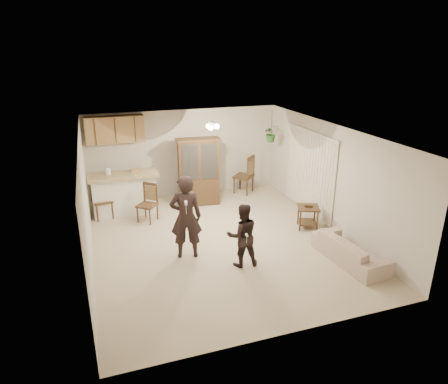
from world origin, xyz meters
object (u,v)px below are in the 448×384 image
object	(u,v)px
chair_hutch_left	(147,211)
side_table	(308,217)
child	(242,234)
chair_hutch_right	(244,182)
adult	(186,217)
china_hutch	(199,172)
sofa	(351,245)
chair_bar	(103,207)

from	to	relation	value
chair_hutch_left	side_table	bearing A→B (deg)	16.66
child	chair_hutch_right	world-z (taller)	child
side_table	chair_hutch_left	world-z (taller)	chair_hutch_left
adult	side_table	distance (m)	3.18
china_hutch	chair_hutch_right	bearing A→B (deg)	21.80
china_hutch	chair_hutch_right	distance (m)	1.68
china_hutch	side_table	size ratio (longest dim) A/B	2.85
chair_hutch_right	adult	bearing A→B (deg)	7.86
china_hutch	side_table	bearing A→B (deg)	-43.74
sofa	child	bearing A→B (deg)	70.39
child	chair_hutch_left	size ratio (longest dim) A/B	1.39
child	chair_hutch_left	bearing A→B (deg)	-55.56
side_table	china_hutch	bearing A→B (deg)	131.16
adult	chair_hutch_left	world-z (taller)	adult
adult	chair_bar	xyz separation A→B (m)	(-1.56, 2.62, -0.61)
chair_hutch_left	chair_hutch_right	distance (m)	3.27
child	side_table	world-z (taller)	child
chair_hutch_right	child	bearing A→B (deg)	24.20
china_hutch	chair_bar	world-z (taller)	china_hutch
child	chair_hutch_right	size ratio (longest dim) A/B	1.17
adult	china_hutch	bearing A→B (deg)	-99.20
adult	chair_hutch_right	xyz separation A→B (m)	(2.53, 3.24, -0.57)
adult	child	size ratio (longest dim) A/B	1.33
chair_bar	chair_hutch_right	size ratio (longest dim) A/B	0.90
china_hutch	side_table	distance (m)	3.20
side_table	chair_hutch_right	world-z (taller)	chair_hutch_right
adult	chair_hutch_right	distance (m)	4.15
china_hutch	chair_hutch_left	bearing A→B (deg)	-149.36
china_hutch	chair_bar	xyz separation A→B (m)	(-2.59, -0.16, -0.62)
child	china_hutch	bearing A→B (deg)	-84.86
child	china_hutch	world-z (taller)	china_hutch
chair_hutch_right	china_hutch	bearing A→B (deg)	-27.45
chair_bar	chair_hutch_left	distance (m)	1.19
child	side_table	size ratio (longest dim) A/B	2.08
chair_hutch_left	china_hutch	bearing A→B (deg)	66.49
side_table	chair_hutch_right	bearing A→B (deg)	101.33
chair_hutch_right	side_table	bearing A→B (deg)	57.18
adult	chair_bar	distance (m)	3.11
adult	child	distance (m)	1.21
adult	china_hutch	world-z (taller)	china_hutch
child	chair_hutch_right	bearing A→B (deg)	-105.52
sofa	chair_bar	bearing A→B (deg)	45.50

